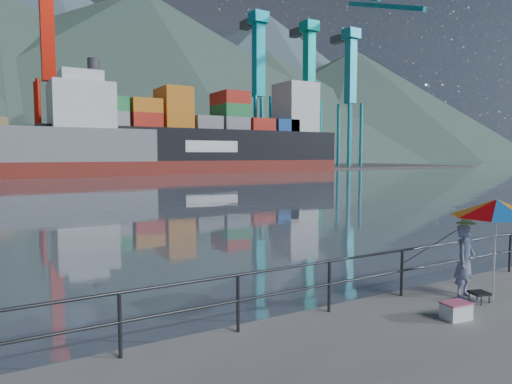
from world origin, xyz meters
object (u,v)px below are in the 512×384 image
Objects in this scene: beach_umbrella at (497,208)px; cooler_bag at (456,311)px; fisherman at (465,261)px; container_ship at (210,139)px.

cooler_bag is at bearing -170.96° from beach_umbrella.
cooler_bag is (-1.51, -0.24, -1.82)m from beach_umbrella.
beach_umbrella is 2.38m from cooler_bag.
fisherman reaches higher than cooler_bag.
container_ship is at bearing 69.83° from beach_umbrella.
beach_umbrella is 4.41× the size of cooler_bag.
fisherman is 1.66m from cooler_bag.
beach_umbrella is 0.04× the size of container_ship.
cooler_bag is 0.01× the size of container_ship.
container_ship reaches higher than fisherman.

